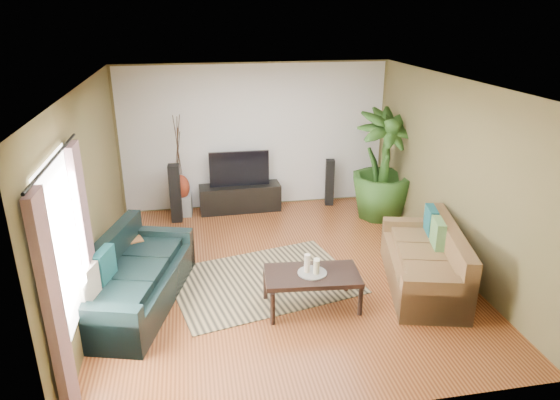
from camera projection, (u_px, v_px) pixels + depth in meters
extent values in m
plane|color=brown|center=(282.00, 272.00, 7.24)|extent=(5.50, 5.50, 0.00)
plane|color=white|center=(283.00, 83.00, 6.27)|extent=(5.50, 5.50, 0.00)
plane|color=brown|center=(255.00, 137.00, 9.28)|extent=(5.00, 0.00, 5.00)
plane|color=brown|center=(343.00, 290.00, 4.23)|extent=(5.00, 0.00, 5.00)
plane|color=brown|center=(90.00, 196.00, 6.33)|extent=(0.00, 5.50, 5.50)
plane|color=brown|center=(453.00, 174.00, 7.18)|extent=(0.00, 5.50, 5.50)
plane|color=white|center=(255.00, 137.00, 9.27)|extent=(4.90, 0.00, 4.90)
plane|color=white|center=(63.00, 248.00, 4.85)|extent=(0.00, 1.80, 1.80)
cube|color=gray|center=(54.00, 313.00, 4.26)|extent=(0.08, 0.35, 2.20)
cube|color=gray|center=(86.00, 238.00, 5.64)|extent=(0.08, 0.35, 2.20)
cylinder|color=black|center=(53.00, 159.00, 4.53)|extent=(0.03, 1.90, 0.03)
cube|color=black|center=(135.00, 274.00, 6.33)|extent=(1.52, 2.37, 0.85)
cube|color=brown|center=(423.00, 257.00, 6.76)|extent=(1.34, 2.11, 0.85)
cube|color=tan|center=(263.00, 281.00, 7.00)|extent=(2.79, 2.25, 0.01)
cube|color=black|center=(312.00, 290.00, 6.32)|extent=(1.24, 0.75, 0.48)
cylinder|color=gray|center=(312.00, 273.00, 6.23)|extent=(0.37, 0.37, 0.02)
cylinder|color=white|center=(307.00, 263.00, 6.20)|extent=(0.08, 0.08, 0.24)
cylinder|color=white|center=(316.00, 267.00, 6.16)|extent=(0.08, 0.08, 0.18)
cylinder|color=#F4EECE|center=(317.00, 264.00, 6.27)|extent=(0.08, 0.08, 0.15)
cube|color=black|center=(240.00, 198.00, 9.39)|extent=(1.51, 0.48, 0.50)
cube|color=black|center=(239.00, 169.00, 9.18)|extent=(1.10, 0.06, 0.65)
cube|color=black|center=(175.00, 193.00, 8.82)|extent=(0.20, 0.22, 1.05)
cube|color=black|center=(330.00, 182.00, 9.61)|extent=(0.19, 0.21, 0.90)
imported|color=#254A18|center=(383.00, 165.00, 8.85)|extent=(1.28, 1.28, 1.96)
cylinder|color=black|center=(379.00, 209.00, 9.15)|extent=(0.36, 0.36, 0.28)
cube|color=gray|center=(182.00, 205.00, 9.23)|extent=(0.39, 0.39, 0.37)
ellipsoid|color=maroon|center=(181.00, 187.00, 9.10)|extent=(0.33, 0.33, 0.47)
cube|color=brown|center=(123.00, 254.00, 7.18)|extent=(0.65, 0.65, 0.54)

